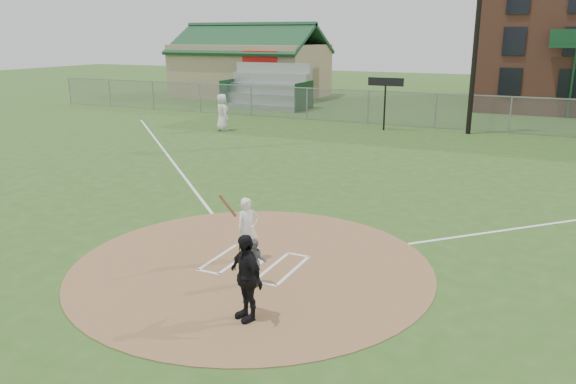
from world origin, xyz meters
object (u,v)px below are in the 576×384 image
at_px(home_plate, 252,262).
at_px(batter_at_plate, 248,229).
at_px(umpire, 246,277).
at_px(ondeck_player, 222,112).
at_px(catcher, 255,262).

distance_m(home_plate, batter_at_plate, 0.79).
distance_m(umpire, ondeck_player, 21.94).
relative_size(catcher, batter_at_plate, 0.59).
relative_size(home_plate, umpire, 0.28).
bearing_deg(umpire, home_plate, 145.62).
bearing_deg(ondeck_player, catcher, 161.51).
bearing_deg(batter_at_plate, catcher, -54.86).
xyz_separation_m(home_plate, catcher, (0.65, -1.04, 0.51)).
bearing_deg(catcher, umpire, -91.95).
distance_m(ondeck_player, batter_at_plate, 19.05).
height_order(home_plate, catcher, catcher).
xyz_separation_m(home_plate, ondeck_player, (-10.62, 16.08, 0.99)).
relative_size(umpire, ondeck_player, 0.83).
relative_size(catcher, umpire, 0.62).
relative_size(umpire, batter_at_plate, 0.95).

